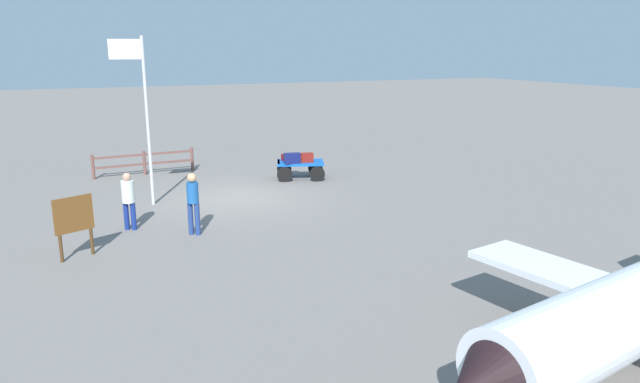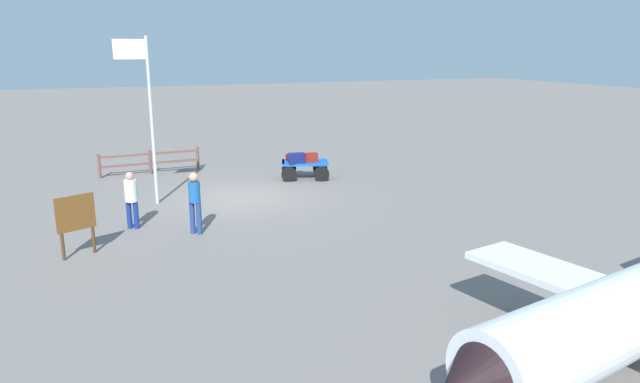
% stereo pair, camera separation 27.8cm
% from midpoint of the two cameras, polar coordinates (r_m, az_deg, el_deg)
% --- Properties ---
extents(ground_plane, '(120.00, 120.00, 0.00)m').
position_cam_midpoint_polar(ground_plane, '(19.49, -8.47, -0.64)').
color(ground_plane, slate).
extents(luggage_cart, '(2.09, 1.73, 0.67)m').
position_cam_midpoint_polar(luggage_cart, '(22.10, -2.36, 2.49)').
color(luggage_cart, blue).
rests_on(luggage_cart, ground).
extents(suitcase_maroon, '(0.62, 0.52, 0.27)m').
position_cam_midpoint_polar(suitcase_maroon, '(21.87, -2.44, 3.26)').
color(suitcase_maroon, maroon).
rests_on(suitcase_maroon, luggage_cart).
extents(suitcase_dark, '(0.63, 0.40, 0.38)m').
position_cam_midpoint_polar(suitcase_dark, '(21.65, -3.14, 3.29)').
color(suitcase_dark, navy).
rests_on(suitcase_dark, luggage_cart).
extents(suitcase_grey, '(0.57, 0.36, 0.25)m').
position_cam_midpoint_polar(suitcase_grey, '(22.21, -3.39, 3.39)').
color(suitcase_grey, maroon).
rests_on(suitcase_grey, luggage_cart).
extents(suitcase_tan, '(0.52, 0.38, 0.34)m').
position_cam_midpoint_polar(suitcase_tan, '(21.88, -1.68, 3.37)').
color(suitcase_tan, maroon).
rests_on(suitcase_tan, luggage_cart).
extents(worker_lead, '(0.43, 0.43, 1.69)m').
position_cam_midpoint_polar(worker_lead, '(15.68, -12.93, -0.75)').
color(worker_lead, navy).
rests_on(worker_lead, ground).
extents(worker_trailing, '(0.47, 0.47, 1.60)m').
position_cam_midpoint_polar(worker_trailing, '(16.60, -18.85, -0.51)').
color(worker_trailing, navy).
rests_on(worker_trailing, ground).
extents(airplane_near, '(7.56, 5.80, 2.86)m').
position_cam_midpoint_polar(airplane_near, '(9.86, 27.42, -10.44)').
color(airplane_near, white).
rests_on(airplane_near, ground).
extents(flagpole, '(1.03, 0.10, 5.23)m').
position_cam_midpoint_polar(flagpole, '(18.75, -17.54, 8.06)').
color(flagpole, silver).
rests_on(flagpole, ground).
extents(signboard, '(0.88, 0.41, 1.51)m').
position_cam_midpoint_polar(signboard, '(14.80, -23.62, -2.51)').
color(signboard, '#4C3319').
rests_on(signboard, ground).
extents(wooden_fence, '(3.93, 0.31, 0.94)m').
position_cam_midpoint_polar(wooden_fence, '(23.82, -17.28, 2.90)').
color(wooden_fence, brown).
rests_on(wooden_fence, ground).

